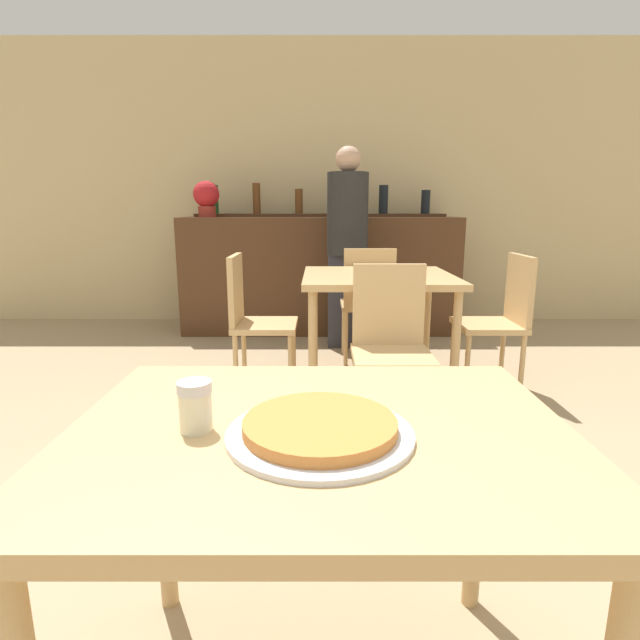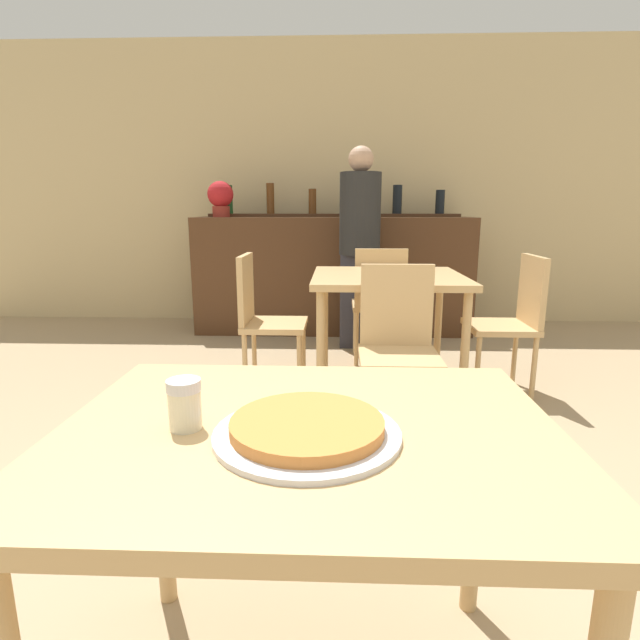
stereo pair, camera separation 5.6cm
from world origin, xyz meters
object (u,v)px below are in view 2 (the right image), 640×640
Objects in this scene: chair_far_side_left at (262,314)px; cheese_shaker at (185,404)px; potted_plant at (221,197)px; chair_far_side_back at (379,298)px; person_standing at (360,242)px; pizza_tray at (309,429)px; chair_far_side_right at (514,316)px; chair_far_side_front at (398,339)px.

chair_far_side_left is 2.21m from cheese_shaker.
chair_far_side_back is at bearing -35.25° from potted_plant.
potted_plant is at bearing 157.48° from person_standing.
pizza_tray is (-0.36, -2.83, 0.24)m from chair_far_side_back.
pizza_tray is at bearing -74.63° from potted_plant.
chair_far_side_back is 2.88m from cheese_shaker.
chair_far_side_right is 2.71× the size of potted_plant.
potted_plant is (-1.28, 0.53, 0.38)m from person_standing.
chair_far_side_left is at bearing -90.00° from chair_far_side_right.
chair_far_side_back is 1.00× the size of chair_far_side_right.
chair_far_side_front is at bearing 90.00° from chair_far_side_back.
chair_far_side_right is at bearing 37.74° from chair_far_side_front.
chair_far_side_back and chair_far_side_left have the same top height.
chair_far_side_left is at bearing -121.29° from person_standing.
potted_plant reaches higher than chair_far_side_front.
potted_plant reaches higher than pizza_tray.
chair_far_side_back is at bearing -52.26° from chair_far_side_left.
chair_far_side_front is 0.53× the size of person_standing.
chair_far_side_front is at bearing 77.26° from pizza_tray.
person_standing is at bearing -73.80° from chair_far_side_back.
pizza_tray is (0.44, -2.22, 0.24)m from chair_far_side_left.
person_standing reaches higher than chair_far_side_left.
chair_far_side_back is 2.87m from pizza_tray.
person_standing is (-0.14, 1.70, 0.39)m from chair_far_side_front.
pizza_tray is (-1.16, -2.22, 0.24)m from chair_far_side_right.
potted_plant is at bearing 105.37° from pizza_tray.
cheese_shaker is 3.31m from person_standing.
person_standing reaches higher than chair_far_side_right.
chair_far_side_back is 0.53× the size of person_standing.
potted_plant reaches higher than chair_far_side_back.
person_standing is (0.48, 3.28, 0.12)m from cheese_shaker.
chair_far_side_front is at bearing -85.42° from person_standing.
chair_far_side_right is 2.85m from potted_plant.
pizza_tray is at bearing 82.73° from chair_far_side_back.
chair_far_side_left reaches higher than cheese_shaker.
cheese_shaker is (-0.61, -2.81, 0.27)m from chair_far_side_back.
cheese_shaker is (-1.41, -2.19, 0.27)m from chair_far_side_right.
chair_far_side_back is 1.01m from chair_far_side_left.
potted_plant reaches higher than chair_far_side_left.
chair_far_side_right reaches higher than pizza_tray.
potted_plant reaches higher than chair_far_side_right.
chair_far_side_right is at bearing 62.40° from pizza_tray.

